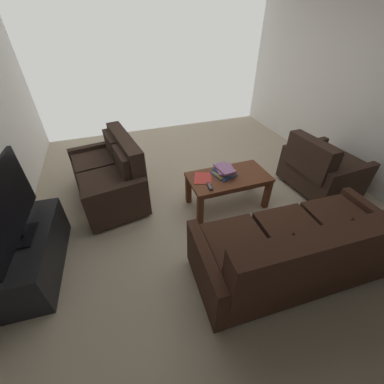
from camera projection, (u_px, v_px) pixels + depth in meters
ground_plane at (205, 198)px, 3.54m from camera, size 4.87×5.60×0.01m
wall_left at (366, 93)px, 3.42m from camera, size 0.12×5.60×2.52m
sofa_main at (298, 251)px, 2.28m from camera, size 1.96×0.93×0.89m
loveseat_near at (111, 175)px, 3.33m from camera, size 0.98×1.44×0.90m
coffee_table at (228, 181)px, 3.18m from camera, size 1.06×0.55×0.48m
tv_stand at (33, 253)px, 2.43m from camera, size 0.52×1.16×0.48m
flat_tv at (6, 208)px, 2.06m from camera, size 0.22×1.09×0.69m
armchair_side at (320, 168)px, 3.52m from camera, size 0.91×0.99×0.85m
book_stack at (224, 171)px, 3.12m from camera, size 0.32×0.33×0.11m
tv_remote at (210, 186)px, 2.93m from camera, size 0.07×0.16×0.02m
loose_magazine at (203, 178)px, 3.08m from camera, size 0.31×0.34×0.01m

